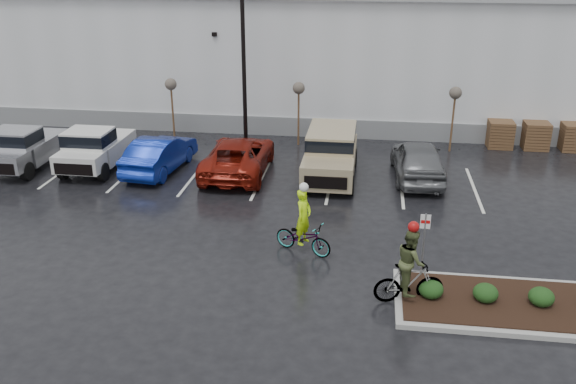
# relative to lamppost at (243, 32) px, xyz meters

# --- Properties ---
(ground) EXTENTS (120.00, 120.00, 0.00)m
(ground) POSITION_rel_lamppost_xyz_m (4.00, -12.00, -5.69)
(ground) COLOR black
(ground) RESTS_ON ground
(warehouse) EXTENTS (60.50, 15.50, 7.20)m
(warehouse) POSITION_rel_lamppost_xyz_m (4.00, 9.99, -2.04)
(warehouse) COLOR silver
(warehouse) RESTS_ON ground
(wooded_ridge) EXTENTS (80.00, 25.00, 6.00)m
(wooded_ridge) POSITION_rel_lamppost_xyz_m (4.00, 33.00, -2.69)
(wooded_ridge) COLOR #22411B
(wooded_ridge) RESTS_ON ground
(lamppost) EXTENTS (0.50, 1.00, 9.22)m
(lamppost) POSITION_rel_lamppost_xyz_m (0.00, 0.00, 0.00)
(lamppost) COLOR black
(lamppost) RESTS_ON ground
(sapling_west) EXTENTS (0.60, 0.60, 3.20)m
(sapling_west) POSITION_rel_lamppost_xyz_m (-4.00, 1.00, -2.96)
(sapling_west) COLOR #513620
(sapling_west) RESTS_ON ground
(sapling_mid) EXTENTS (0.60, 0.60, 3.20)m
(sapling_mid) POSITION_rel_lamppost_xyz_m (2.50, 1.00, -2.96)
(sapling_mid) COLOR #513620
(sapling_mid) RESTS_ON ground
(sapling_east) EXTENTS (0.60, 0.60, 3.20)m
(sapling_east) POSITION_rel_lamppost_xyz_m (10.00, 1.00, -2.96)
(sapling_east) COLOR #513620
(sapling_east) RESTS_ON ground
(pallet_stack_a) EXTENTS (1.20, 1.20, 1.35)m
(pallet_stack_a) POSITION_rel_lamppost_xyz_m (12.50, 2.00, -5.01)
(pallet_stack_a) COLOR #513620
(pallet_stack_a) RESTS_ON ground
(pallet_stack_b) EXTENTS (1.20, 1.20, 1.35)m
(pallet_stack_b) POSITION_rel_lamppost_xyz_m (14.20, 2.00, -5.01)
(pallet_stack_b) COLOR #513620
(pallet_stack_b) RESTS_ON ground
(pallet_stack_c) EXTENTS (1.20, 1.20, 1.35)m
(pallet_stack_c) POSITION_rel_lamppost_xyz_m (16.00, 2.00, -5.01)
(pallet_stack_c) COLOR #513620
(pallet_stack_c) RESTS_ON ground
(curb_island) EXTENTS (8.00, 3.00, 0.15)m
(curb_island) POSITION_rel_lamppost_xyz_m (11.00, -13.00, -5.61)
(curb_island) COLOR gray
(curb_island) RESTS_ON ground
(mulch_bed) EXTENTS (7.60, 2.60, 0.04)m
(mulch_bed) POSITION_rel_lamppost_xyz_m (11.00, -13.00, -5.52)
(mulch_bed) COLOR black
(mulch_bed) RESTS_ON curb_island
(shrub_a) EXTENTS (0.70, 0.70, 0.52)m
(shrub_a) POSITION_rel_lamppost_xyz_m (8.00, -13.00, -5.27)
(shrub_a) COLOR #183211
(shrub_a) RESTS_ON curb_island
(shrub_b) EXTENTS (0.70, 0.70, 0.52)m
(shrub_b) POSITION_rel_lamppost_xyz_m (9.50, -13.00, -5.27)
(shrub_b) COLOR #183211
(shrub_b) RESTS_ON curb_island
(shrub_c) EXTENTS (0.70, 0.70, 0.52)m
(shrub_c) POSITION_rel_lamppost_xyz_m (11.00, -13.00, -5.27)
(shrub_c) COLOR #183211
(shrub_c) RESTS_ON curb_island
(fire_lane_sign) EXTENTS (0.30, 0.05, 2.20)m
(fire_lane_sign) POSITION_rel_lamppost_xyz_m (7.80, -11.80, -4.28)
(fire_lane_sign) COLOR gray
(fire_lane_sign) RESTS_ON ground
(pickup_silver) EXTENTS (2.10, 5.20, 1.96)m
(pickup_silver) POSITION_rel_lamppost_xyz_m (-9.37, -3.73, -4.71)
(pickup_silver) COLOR #ACADB4
(pickup_silver) RESTS_ON ground
(pickup_white) EXTENTS (2.10, 5.20, 1.96)m
(pickup_white) POSITION_rel_lamppost_xyz_m (-6.10, -3.37, -4.71)
(pickup_white) COLOR silver
(pickup_white) RESTS_ON ground
(car_blue) EXTENTS (2.18, 4.97, 1.59)m
(car_blue) POSITION_rel_lamppost_xyz_m (-3.16, -3.62, -4.89)
(car_blue) COLOR navy
(car_blue) RESTS_ON ground
(car_red) EXTENTS (2.70, 5.71, 1.58)m
(car_red) POSITION_rel_lamppost_xyz_m (0.36, -3.42, -4.90)
(car_red) COLOR maroon
(car_red) RESTS_ON ground
(suv_tan) EXTENTS (2.20, 5.10, 2.06)m
(suv_tan) POSITION_rel_lamppost_xyz_m (4.44, -3.50, -4.66)
(suv_tan) COLOR tan
(suv_tan) RESTS_ON ground
(car_grey) EXTENTS (2.31, 5.12, 1.71)m
(car_grey) POSITION_rel_lamppost_xyz_m (8.17, -3.02, -4.83)
(car_grey) COLOR slate
(car_grey) RESTS_ON ground
(cyclist_hivis) EXTENTS (2.15, 1.45, 2.47)m
(cyclist_hivis) POSITION_rel_lamppost_xyz_m (4.07, -10.50, -4.93)
(cyclist_hivis) COLOR #3F3F44
(cyclist_hivis) RESTS_ON ground
(cyclist_olive) EXTENTS (2.01, 1.01, 2.51)m
(cyclist_olive) POSITION_rel_lamppost_xyz_m (7.36, -13.07, -4.78)
(cyclist_olive) COLOR #3F3F44
(cyclist_olive) RESTS_ON ground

